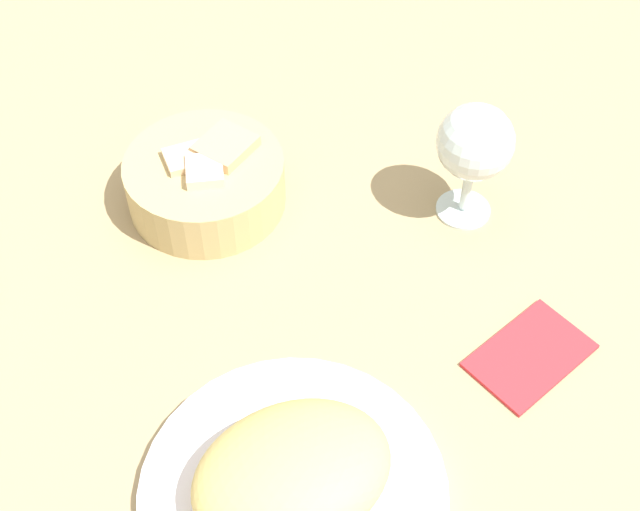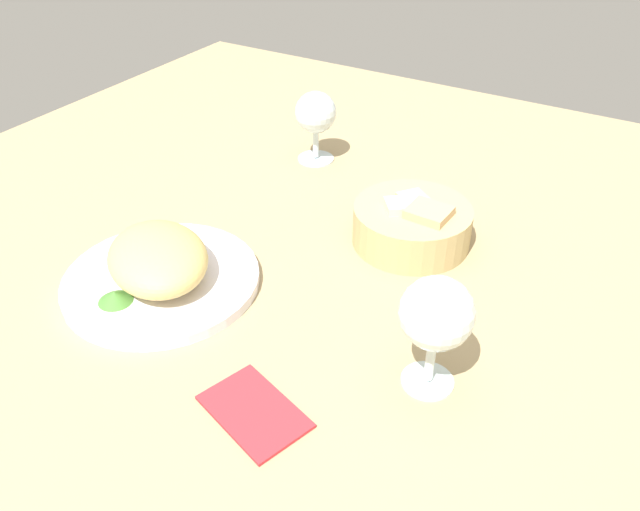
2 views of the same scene
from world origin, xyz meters
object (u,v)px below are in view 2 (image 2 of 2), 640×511
Objects in this scene: plate at (162,280)px; wine_glass_near at (436,317)px; wine_glass_far at (316,116)px; folded_napkin at (254,410)px; bread_basket at (413,224)px.

wine_glass_near reaches higher than plate.
wine_glass_far is 1.10× the size of folded_napkin.
wine_glass_far is at bearing -47.14° from folded_napkin.
folded_napkin is at bearing -65.23° from wine_glass_far.
wine_glass_far reaches higher than folded_napkin.
plate is at bearing -132.95° from bread_basket.
wine_glass_near is (12.34, -23.31, 6.09)cm from bread_basket.
wine_glass_far is (-36.92, 38.35, -1.09)cm from wine_glass_near.
bread_basket is at bearing -73.43° from folded_napkin.
plate is at bearing -88.15° from wine_glass_far.
folded_napkin is at bearing -91.52° from bread_basket.
bread_basket is 1.47× the size of folded_napkin.
wine_glass_far reaches higher than plate.
folded_napkin is (23.62, -51.18, -7.60)cm from wine_glass_far.
plate is 34.25cm from bread_basket.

